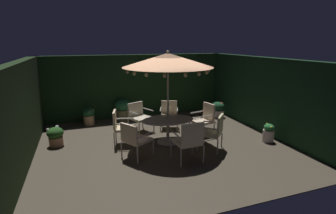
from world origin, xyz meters
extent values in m
cube|color=#483E30|center=(0.00, 0.00, -0.01)|extent=(7.47, 6.69, 0.02)
cube|color=#193519|center=(0.00, 3.20, 1.22)|extent=(7.47, 0.30, 2.44)
cube|color=#1D3017|center=(-3.59, 0.00, 1.22)|extent=(0.30, 6.69, 2.44)
cube|color=#16321C|center=(3.59, 0.00, 1.22)|extent=(0.30, 6.69, 2.44)
cylinder|color=#B9AFA6|center=(0.21, 0.02, 0.01)|extent=(0.65, 0.65, 0.03)
cylinder|color=#B9AFA6|center=(0.21, 0.02, 0.34)|extent=(0.09, 0.09, 0.69)
ellipsoid|color=#AFAC9C|center=(0.21, 0.02, 0.70)|extent=(1.54, 1.10, 0.03)
cylinder|color=#BAB7A7|center=(0.21, 0.02, 1.18)|extent=(0.06, 0.06, 2.37)
cone|color=tan|center=(0.21, 0.02, 2.43)|extent=(2.53, 2.53, 0.38)
sphere|color=#BAB7A7|center=(0.21, 0.02, 2.66)|extent=(0.07, 0.07, 0.07)
sphere|color=#F9DB8C|center=(1.33, -0.03, 2.14)|extent=(0.09, 0.09, 0.09)
sphere|color=#F9DB8C|center=(1.25, 0.46, 2.14)|extent=(0.09, 0.09, 0.09)
sphere|color=#F9DB8C|center=(1.03, 0.79, 2.14)|extent=(0.09, 0.09, 0.09)
sphere|color=#F9DB8C|center=(0.59, 1.08, 2.14)|extent=(0.09, 0.09, 0.09)
sphere|color=#F9DB8C|center=(0.25, 1.15, 2.14)|extent=(0.09, 0.09, 0.09)
sphere|color=#F9DB8C|center=(-0.21, 1.07, 2.14)|extent=(0.09, 0.09, 0.09)
sphere|color=#F9DB8C|center=(-0.63, 0.78, 2.14)|extent=(0.09, 0.09, 0.09)
sphere|color=#F9DB8C|center=(-0.82, 0.50, 2.14)|extent=(0.09, 0.09, 0.09)
sphere|color=#F9DB8C|center=(-0.92, 0.07, 2.14)|extent=(0.09, 0.09, 0.09)
sphere|color=#F9DB8C|center=(-0.84, -0.41, 2.14)|extent=(0.09, 0.09, 0.09)
sphere|color=#F9DB8C|center=(-0.62, -0.75, 2.14)|extent=(0.09, 0.09, 0.09)
sphere|color=#F9DB8C|center=(-0.25, -1.01, 2.14)|extent=(0.09, 0.09, 0.09)
sphere|color=#F9DB8C|center=(0.25, -1.11, 2.14)|extent=(0.09, 0.09, 0.09)
sphere|color=#F9DB8C|center=(0.65, -1.01, 2.14)|extent=(0.09, 0.09, 0.09)
sphere|color=#F9DB8C|center=(0.99, -0.79, 2.14)|extent=(0.09, 0.09, 0.09)
sphere|color=#F9DB8C|center=(1.26, -0.39, 2.14)|extent=(0.09, 0.09, 0.09)
cylinder|color=#B3ADA4|center=(0.07, 1.04, 0.23)|extent=(0.04, 0.04, 0.45)
cylinder|color=#B3ADA4|center=(-0.49, 0.77, 0.23)|extent=(0.04, 0.04, 0.45)
cylinder|color=#B3ADA4|center=(-0.18, 1.56, 0.23)|extent=(0.04, 0.04, 0.45)
cylinder|color=#B3ADA4|center=(-0.74, 1.30, 0.23)|extent=(0.04, 0.04, 0.45)
cube|color=beige|center=(-0.33, 1.17, 0.49)|extent=(0.79, 0.77, 0.07)
cube|color=beige|center=(-0.45, 1.42, 0.74)|extent=(0.56, 0.31, 0.44)
cylinder|color=#B3ADA4|center=(-0.06, 1.30, 0.72)|extent=(0.27, 0.52, 0.04)
cylinder|color=#B3ADA4|center=(-0.61, 1.03, 0.72)|extent=(0.27, 0.52, 0.04)
cylinder|color=#B4B4A7|center=(-0.70, 0.50, 0.23)|extent=(0.04, 0.04, 0.46)
cylinder|color=#B4B4A7|center=(-0.82, -0.01, 0.23)|extent=(0.04, 0.04, 0.46)
cylinder|color=#B4B4A7|center=(-1.24, 0.62, 0.23)|extent=(0.04, 0.04, 0.46)
cylinder|color=#B4B4A7|center=(-1.36, 0.11, 0.23)|extent=(0.04, 0.04, 0.46)
cube|color=beige|center=(-1.03, 0.30, 0.49)|extent=(0.64, 0.62, 0.07)
cube|color=beige|center=(-1.29, 0.36, 0.77)|extent=(0.17, 0.51, 0.48)
cylinder|color=#B4B4A7|center=(-0.97, 0.56, 0.71)|extent=(0.53, 0.15, 0.04)
cylinder|color=#B4B4A7|center=(-1.09, 0.05, 0.71)|extent=(0.53, 0.15, 0.04)
cylinder|color=#B9AFA6|center=(-0.77, -0.25, 0.22)|extent=(0.04, 0.04, 0.44)
cylinder|color=#B9AFA6|center=(-0.46, -0.74, 0.22)|extent=(0.04, 0.04, 0.44)
cylinder|color=#B9AFA6|center=(-1.27, -0.56, 0.22)|extent=(0.04, 0.04, 0.44)
cylinder|color=#B9AFA6|center=(-0.96, -1.06, 0.22)|extent=(0.04, 0.04, 0.44)
cube|color=beige|center=(-0.86, -0.65, 0.47)|extent=(0.79, 0.79, 0.07)
cube|color=beige|center=(-1.10, -0.80, 0.73)|extent=(0.35, 0.50, 0.45)
cylinder|color=#B9AFA6|center=(-1.02, -0.41, 0.67)|extent=(0.49, 0.33, 0.04)
cylinder|color=#B9AFA6|center=(-0.71, -0.90, 0.67)|extent=(0.49, 0.33, 0.04)
cylinder|color=#B5B2A8|center=(-0.05, -0.96, 0.23)|extent=(0.04, 0.04, 0.45)
cylinder|color=#B5B2A8|center=(0.56, -0.93, 0.23)|extent=(0.04, 0.04, 0.45)
cylinder|color=#B5B2A8|center=(-0.02, -1.56, 0.23)|extent=(0.04, 0.04, 0.45)
cylinder|color=#B5B2A8|center=(0.60, -1.52, 0.23)|extent=(0.04, 0.04, 0.45)
cube|color=beige|center=(0.27, -1.24, 0.49)|extent=(0.63, 0.62, 0.07)
cube|color=beige|center=(0.29, -1.53, 0.79)|extent=(0.59, 0.09, 0.53)
cylinder|color=#B5B2A8|center=(-0.04, -1.26, 0.73)|extent=(0.07, 0.57, 0.04)
cylinder|color=#B5B2A8|center=(0.58, -1.23, 0.73)|extent=(0.07, 0.57, 0.04)
cylinder|color=#B6AEA8|center=(0.74, -0.85, 0.22)|extent=(0.04, 0.04, 0.43)
cylinder|color=#B6AEA8|center=(1.12, -0.44, 0.22)|extent=(0.04, 0.04, 0.43)
cylinder|color=#B6AEA8|center=(1.16, -1.23, 0.22)|extent=(0.04, 0.04, 0.43)
cylinder|color=#B6AEA8|center=(1.53, -0.81, 0.22)|extent=(0.04, 0.04, 0.43)
cube|color=beige|center=(1.14, -0.83, 0.47)|extent=(0.77, 0.77, 0.07)
cube|color=beige|center=(1.34, -1.01, 0.75)|extent=(0.40, 0.44, 0.50)
cylinder|color=#B6AEA8|center=(0.95, -1.04, 0.70)|extent=(0.42, 0.39, 0.04)
cylinder|color=#B6AEA8|center=(1.33, -0.63, 0.70)|extent=(0.42, 0.39, 0.04)
cylinder|color=#B9B4A6|center=(1.22, -0.05, 0.20)|extent=(0.04, 0.04, 0.41)
cylinder|color=#B9B4A6|center=(1.12, 0.48, 0.20)|extent=(0.04, 0.04, 0.41)
cylinder|color=#B9B4A6|center=(1.77, 0.05, 0.20)|extent=(0.04, 0.04, 0.41)
cylinder|color=#B9B4A6|center=(1.67, 0.59, 0.20)|extent=(0.04, 0.04, 0.41)
cube|color=beige|center=(1.45, 0.27, 0.44)|extent=(0.64, 0.63, 0.07)
cube|color=beige|center=(1.71, 0.32, 0.74)|extent=(0.16, 0.53, 0.53)
cylinder|color=#B9B4A6|center=(1.50, 0.00, 0.69)|extent=(0.53, 0.14, 0.04)
cylinder|color=#B9B4A6|center=(1.39, 0.54, 0.69)|extent=(0.53, 0.14, 0.04)
cylinder|color=#B9B6AB|center=(0.83, 0.84, 0.20)|extent=(0.04, 0.04, 0.41)
cylinder|color=#B9B6AB|center=(0.30, 1.04, 0.20)|extent=(0.04, 0.04, 0.41)
cylinder|color=#B9B6AB|center=(1.03, 1.36, 0.20)|extent=(0.04, 0.04, 0.41)
cylinder|color=#B9B6AB|center=(0.50, 1.56, 0.20)|extent=(0.04, 0.04, 0.41)
cube|color=beige|center=(0.66, 1.20, 0.44)|extent=(0.72, 0.71, 0.07)
cube|color=beige|center=(0.76, 1.45, 0.70)|extent=(0.53, 0.25, 0.45)
cylinder|color=#B9B6AB|center=(0.93, 1.10, 0.68)|extent=(0.23, 0.51, 0.04)
cylinder|color=#B9B6AB|center=(0.40, 1.30, 0.68)|extent=(0.23, 0.51, 0.04)
cylinder|color=#9F6E50|center=(-2.92, 0.87, 0.13)|extent=(0.39, 0.39, 0.26)
ellipsoid|color=#244F1C|center=(-2.92, 0.87, 0.39)|extent=(0.46, 0.46, 0.32)
sphere|color=silver|center=(-2.81, 0.89, 0.39)|extent=(0.08, 0.08, 0.08)
sphere|color=silver|center=(-2.87, 1.05, 0.50)|extent=(0.10, 0.10, 0.10)
sphere|color=silver|center=(-3.04, 0.99, 0.41)|extent=(0.11, 0.11, 0.11)
sphere|color=silver|center=(-3.11, 0.92, 0.49)|extent=(0.08, 0.08, 0.08)
sphere|color=silver|center=(-3.00, 0.76, 0.40)|extent=(0.06, 0.06, 0.06)
sphere|color=beige|center=(-2.89, 0.75, 0.47)|extent=(0.07, 0.07, 0.07)
cylinder|color=beige|center=(3.06, -0.93, 0.18)|extent=(0.33, 0.33, 0.37)
ellipsoid|color=#266F31|center=(3.06, -0.93, 0.45)|extent=(0.30, 0.30, 0.21)
sphere|color=#F7C04C|center=(3.14, -0.94, 0.45)|extent=(0.06, 0.06, 0.06)
sphere|color=#F3D64E|center=(3.08, -0.80, 0.52)|extent=(0.06, 0.06, 0.06)
sphere|color=yellow|center=(2.98, -0.90, 0.49)|extent=(0.08, 0.08, 0.08)
sphere|color=#F4DB54|center=(3.03, -1.03, 0.49)|extent=(0.07, 0.07, 0.07)
cylinder|color=tan|center=(-1.93, 2.55, 0.17)|extent=(0.37, 0.37, 0.35)
ellipsoid|color=#1C552F|center=(-1.93, 2.55, 0.46)|extent=(0.42, 0.42, 0.29)
sphere|color=#E28D46|center=(-1.78, 2.53, 0.53)|extent=(0.09, 0.09, 0.09)
sphere|color=orange|center=(-1.86, 2.65, 0.56)|extent=(0.08, 0.08, 0.08)
sphere|color=orange|center=(-2.03, 2.58, 0.49)|extent=(0.07, 0.07, 0.07)
sphere|color=orange|center=(-2.02, 2.47, 0.52)|extent=(0.07, 0.07, 0.07)
sphere|color=orange|center=(-1.91, 2.39, 0.50)|extent=(0.09, 0.09, 0.09)
cylinder|color=#AE6C42|center=(1.14, 2.86, 0.13)|extent=(0.35, 0.35, 0.26)
ellipsoid|color=#275224|center=(1.14, 2.86, 0.36)|extent=(0.35, 0.35, 0.25)
sphere|color=red|center=(1.26, 2.86, 0.38)|extent=(0.07, 0.07, 0.07)
sphere|color=red|center=(1.16, 2.95, 0.42)|extent=(0.11, 0.11, 0.11)
sphere|color=red|center=(1.04, 2.91, 0.43)|extent=(0.11, 0.11, 0.11)
sphere|color=red|center=(1.05, 2.78, 0.39)|extent=(0.08, 0.08, 0.08)
sphere|color=red|center=(1.17, 2.73, 0.38)|extent=(0.07, 0.07, 0.07)
cylinder|color=#7B7450|center=(-0.66, 2.74, 0.20)|extent=(0.50, 0.50, 0.40)
ellipsoid|color=#25653A|center=(-0.66, 2.74, 0.57)|extent=(0.61, 0.61, 0.43)
sphere|color=orange|center=(-0.41, 2.75, 0.60)|extent=(0.07, 0.07, 0.07)
sphere|color=orange|center=(-0.64, 2.99, 0.67)|extent=(0.10, 0.10, 0.10)
sphere|color=orange|center=(-0.85, 2.89, 0.58)|extent=(0.07, 0.07, 0.07)
sphere|color=orange|center=(-0.83, 2.67, 0.59)|extent=(0.10, 0.10, 0.10)
sphere|color=#DF7540|center=(-0.55, 2.51, 0.58)|extent=(0.09, 0.09, 0.09)
cylinder|color=beige|center=(2.96, 1.86, 0.15)|extent=(0.50, 0.50, 0.29)
ellipsoid|color=#164224|center=(2.96, 1.86, 0.43)|extent=(0.51, 0.51, 0.36)
sphere|color=red|center=(3.11, 1.84, 0.54)|extent=(0.11, 0.11, 0.11)
sphere|color=#D73643|center=(2.99, 2.07, 0.45)|extent=(0.11, 0.11, 0.11)
sphere|color=red|center=(2.84, 1.93, 0.45)|extent=(0.11, 0.11, 0.11)
sphere|color=red|center=(2.85, 1.81, 0.49)|extent=(0.07, 0.07, 0.07)
sphere|color=#C4383D|center=(3.00, 1.75, 0.56)|extent=(0.08, 0.08, 0.08)
camera|label=1|loc=(-2.16, -6.69, 2.92)|focal=27.24mm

